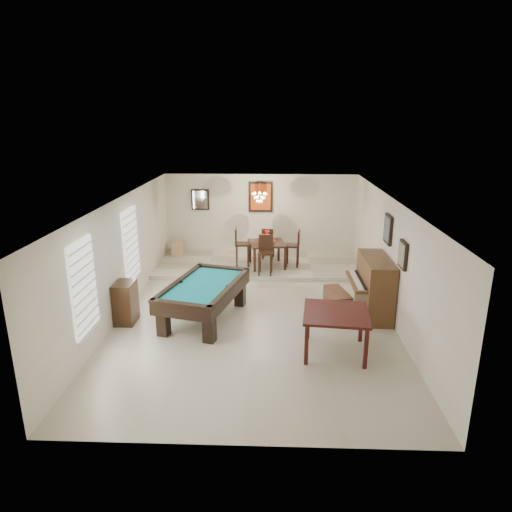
# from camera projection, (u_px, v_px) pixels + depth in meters

# --- Properties ---
(ground_plane) EXTENTS (6.00, 9.00, 0.02)m
(ground_plane) POSITION_uv_depth(u_px,v_px,m) (255.00, 312.00, 10.53)
(ground_plane) COLOR beige
(wall_back) EXTENTS (6.00, 0.04, 2.60)m
(wall_back) POSITION_uv_depth(u_px,v_px,m) (261.00, 215.00, 14.44)
(wall_back) COLOR silver
(wall_back) RESTS_ON ground_plane
(wall_front) EXTENTS (6.00, 0.04, 2.60)m
(wall_front) POSITION_uv_depth(u_px,v_px,m) (241.00, 361.00, 5.85)
(wall_front) COLOR silver
(wall_front) RESTS_ON ground_plane
(wall_left) EXTENTS (0.04, 9.00, 2.60)m
(wall_left) POSITION_uv_depth(u_px,v_px,m) (122.00, 256.00, 10.25)
(wall_left) COLOR silver
(wall_left) RESTS_ON ground_plane
(wall_right) EXTENTS (0.04, 9.00, 2.60)m
(wall_right) POSITION_uv_depth(u_px,v_px,m) (391.00, 259.00, 10.04)
(wall_right) COLOR silver
(wall_right) RESTS_ON ground_plane
(ceiling) EXTENTS (6.00, 9.00, 0.04)m
(ceiling) POSITION_uv_depth(u_px,v_px,m) (255.00, 200.00, 9.76)
(ceiling) COLOR white
(ceiling) RESTS_ON wall_back
(dining_step) EXTENTS (6.00, 2.50, 0.12)m
(dining_step) POSITION_uv_depth(u_px,v_px,m) (259.00, 265.00, 13.61)
(dining_step) COLOR beige
(dining_step) RESTS_ON ground_plane
(window_left_front) EXTENTS (0.06, 1.00, 1.70)m
(window_left_front) POSITION_uv_depth(u_px,v_px,m) (84.00, 287.00, 8.12)
(window_left_front) COLOR white
(window_left_front) RESTS_ON wall_left
(window_left_rear) EXTENTS (0.06, 1.00, 1.70)m
(window_left_rear) POSITION_uv_depth(u_px,v_px,m) (131.00, 245.00, 10.80)
(window_left_rear) COLOR white
(window_left_rear) RESTS_ON wall_left
(pool_table) EXTENTS (1.88, 2.68, 0.81)m
(pool_table) POSITION_uv_depth(u_px,v_px,m) (204.00, 302.00, 10.01)
(pool_table) COLOR black
(pool_table) RESTS_ON ground_plane
(square_table) EXTENTS (1.31, 1.31, 0.83)m
(square_table) POSITION_uv_depth(u_px,v_px,m) (335.00, 332.00, 8.58)
(square_table) COLOR black
(square_table) RESTS_ON ground_plane
(upright_piano) EXTENTS (0.89, 1.59, 1.32)m
(upright_piano) POSITION_uv_depth(u_px,v_px,m) (368.00, 286.00, 10.21)
(upright_piano) COLOR brown
(upright_piano) RESTS_ON ground_plane
(piano_bench) EXTENTS (0.56, 1.00, 0.52)m
(piano_bench) POSITION_uv_depth(u_px,v_px,m) (337.00, 302.00, 10.38)
(piano_bench) COLOR brown
(piano_bench) RESTS_ON ground_plane
(apothecary_chest) EXTENTS (0.41, 0.61, 0.91)m
(apothecary_chest) POSITION_uv_depth(u_px,v_px,m) (126.00, 302.00, 9.85)
(apothecary_chest) COLOR black
(apothecary_chest) RESTS_ON ground_plane
(dining_table) EXTENTS (1.18, 1.18, 0.83)m
(dining_table) POSITION_uv_depth(u_px,v_px,m) (267.00, 252.00, 13.21)
(dining_table) COLOR black
(dining_table) RESTS_ON dining_step
(flower_vase) EXTENTS (0.18, 0.18, 0.26)m
(flower_vase) POSITION_uv_depth(u_px,v_px,m) (267.00, 234.00, 13.05)
(flower_vase) COLOR red
(flower_vase) RESTS_ON dining_table
(dining_chair_south) EXTENTS (0.43, 0.43, 1.08)m
(dining_chair_south) POSITION_uv_depth(u_px,v_px,m) (265.00, 256.00, 12.47)
(dining_chair_south) COLOR black
(dining_chair_south) RESTS_ON dining_step
(dining_chair_north) EXTENTS (0.40, 0.40, 0.96)m
(dining_chair_north) POSITION_uv_depth(u_px,v_px,m) (268.00, 243.00, 13.95)
(dining_chair_north) COLOR black
(dining_chair_north) RESTS_ON dining_step
(dining_chair_west) EXTENTS (0.44, 0.44, 1.11)m
(dining_chair_west) POSITION_uv_depth(u_px,v_px,m) (242.00, 247.00, 13.23)
(dining_chair_west) COLOR black
(dining_chair_west) RESTS_ON dining_step
(dining_chair_east) EXTENTS (0.44, 0.44, 1.05)m
(dining_chair_east) POSITION_uv_depth(u_px,v_px,m) (292.00, 248.00, 13.20)
(dining_chair_east) COLOR black
(dining_chair_east) RESTS_ON dining_step
(corner_bench) EXTENTS (0.46, 0.53, 0.42)m
(corner_bench) POSITION_uv_depth(u_px,v_px,m) (177.00, 248.00, 14.36)
(corner_bench) COLOR tan
(corner_bench) RESTS_ON dining_step
(chandelier) EXTENTS (0.44, 0.44, 0.60)m
(chandelier) POSITION_uv_depth(u_px,v_px,m) (259.00, 194.00, 12.94)
(chandelier) COLOR #FFE5B2
(chandelier) RESTS_ON ceiling
(back_painting) EXTENTS (0.75, 0.06, 0.95)m
(back_painting) POSITION_uv_depth(u_px,v_px,m) (261.00, 197.00, 14.23)
(back_painting) COLOR #D84C14
(back_painting) RESTS_ON wall_back
(back_mirror) EXTENTS (0.55, 0.06, 0.65)m
(back_mirror) POSITION_uv_depth(u_px,v_px,m) (200.00, 200.00, 14.33)
(back_mirror) COLOR white
(back_mirror) RESTS_ON wall_back
(right_picture_upper) EXTENTS (0.06, 0.55, 0.65)m
(right_picture_upper) POSITION_uv_depth(u_px,v_px,m) (388.00, 229.00, 10.15)
(right_picture_upper) COLOR slate
(right_picture_upper) RESTS_ON wall_right
(right_picture_lower) EXTENTS (0.06, 0.45, 0.55)m
(right_picture_lower) POSITION_uv_depth(u_px,v_px,m) (403.00, 255.00, 8.97)
(right_picture_lower) COLOR gray
(right_picture_lower) RESTS_ON wall_right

